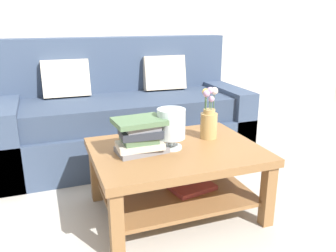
{
  "coord_description": "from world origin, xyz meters",
  "views": [
    {
      "loc": [
        -0.75,
        -2.16,
        1.23
      ],
      "look_at": [
        0.0,
        -0.12,
        0.55
      ],
      "focal_mm": 36.89,
      "sensor_mm": 36.0,
      "label": 1
    }
  ],
  "objects_px": {
    "couch": "(125,117)",
    "book_stack_main": "(140,136)",
    "glass_hurricane_vase": "(171,125)",
    "coffee_table": "(177,166)",
    "flower_pitcher": "(209,119)"
  },
  "relations": [
    {
      "from": "coffee_table",
      "to": "flower_pitcher",
      "type": "xyz_separation_m",
      "value": [
        0.27,
        0.1,
        0.25
      ]
    },
    {
      "from": "coffee_table",
      "to": "flower_pitcher",
      "type": "bearing_deg",
      "value": 20.54
    },
    {
      "from": "coffee_table",
      "to": "flower_pitcher",
      "type": "relative_size",
      "value": 3.0
    },
    {
      "from": "book_stack_main",
      "to": "flower_pitcher",
      "type": "relative_size",
      "value": 0.93
    },
    {
      "from": "coffee_table",
      "to": "book_stack_main",
      "type": "bearing_deg",
      "value": 179.24
    },
    {
      "from": "book_stack_main",
      "to": "glass_hurricane_vase",
      "type": "xyz_separation_m",
      "value": [
        0.2,
        0.0,
        0.05
      ]
    },
    {
      "from": "book_stack_main",
      "to": "coffee_table",
      "type": "bearing_deg",
      "value": -0.76
    },
    {
      "from": "couch",
      "to": "book_stack_main",
      "type": "relative_size",
      "value": 6.62
    },
    {
      "from": "glass_hurricane_vase",
      "to": "flower_pitcher",
      "type": "distance_m",
      "value": 0.32
    },
    {
      "from": "glass_hurricane_vase",
      "to": "couch",
      "type": "bearing_deg",
      "value": 91.7
    },
    {
      "from": "coffee_table",
      "to": "flower_pitcher",
      "type": "distance_m",
      "value": 0.39
    },
    {
      "from": "glass_hurricane_vase",
      "to": "coffee_table",
      "type": "bearing_deg",
      "value": -9.62
    },
    {
      "from": "couch",
      "to": "flower_pitcher",
      "type": "relative_size",
      "value": 6.19
    },
    {
      "from": "book_stack_main",
      "to": "flower_pitcher",
      "type": "height_order",
      "value": "flower_pitcher"
    },
    {
      "from": "glass_hurricane_vase",
      "to": "book_stack_main",
      "type": "bearing_deg",
      "value": -179.19
    }
  ]
}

